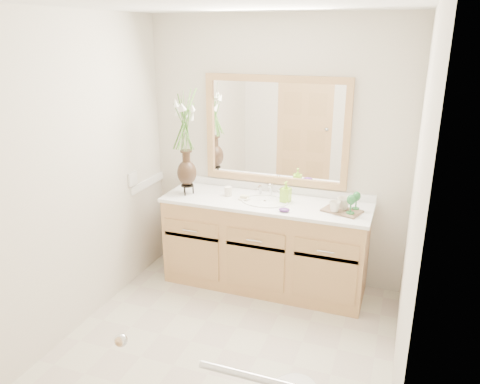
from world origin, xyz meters
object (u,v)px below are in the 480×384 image
at_px(flower_vase, 185,132).
at_px(soap_bottle, 286,193).
at_px(tumbler, 228,191).
at_px(tray, 342,211).

distance_m(flower_vase, soap_bottle, 1.03).
relative_size(tumbler, soap_bottle, 0.52).
xyz_separation_m(flower_vase, tumbler, (0.37, 0.08, -0.53)).
xyz_separation_m(soap_bottle, tray, (0.50, -0.08, -0.07)).
bearing_deg(flower_vase, tumbler, 11.78).
bearing_deg(flower_vase, tray, 1.28).
bearing_deg(tray, flower_vase, -161.03).
bearing_deg(soap_bottle, tray, -0.87).
height_order(flower_vase, soap_bottle, flower_vase).
distance_m(tumbler, tray, 1.03).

